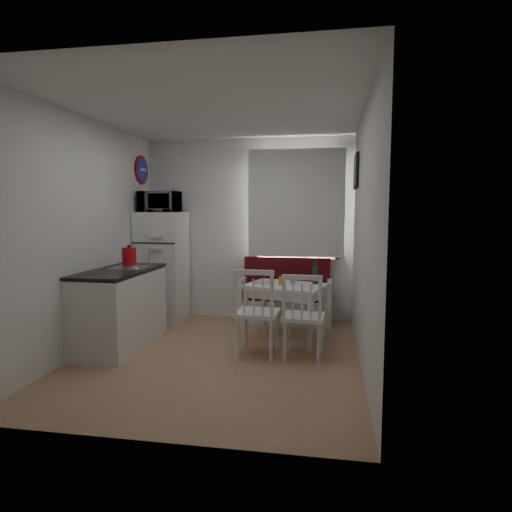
{
  "coord_description": "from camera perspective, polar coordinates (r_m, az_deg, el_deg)",
  "views": [
    {
      "loc": [
        1.15,
        -4.36,
        1.57
      ],
      "look_at": [
        0.33,
        0.5,
        1.05
      ],
      "focal_mm": 30.0,
      "sensor_mm": 36.0,
      "label": 1
    }
  ],
  "objects": [
    {
      "name": "kitchen_counter",
      "position": [
        5.21,
        -17.63,
        -6.59
      ],
      "size": [
        0.62,
        1.32,
        1.16
      ],
      "color": "white",
      "rests_on": "floor"
    },
    {
      "name": "wall_front",
      "position": [
        2.86,
        -14.19,
        0.51
      ],
      "size": [
        3.0,
        0.02,
        2.6
      ],
      "primitive_type": "cube",
      "color": "white",
      "rests_on": "floor"
    },
    {
      "name": "drinking_glass_orange",
      "position": [
        5.11,
        3.36,
        -3.33
      ],
      "size": [
        0.06,
        0.06,
        0.1
      ],
      "primitive_type": "cylinder",
      "color": "orange",
      "rests_on": "dining_table"
    },
    {
      "name": "wall_sign",
      "position": [
        6.4,
        -14.93,
        11.04
      ],
      "size": [
        0.03,
        0.4,
        0.4
      ],
      "primitive_type": "cylinder",
      "rotation": [
        0.0,
        1.57,
        0.0
      ],
      "color": "#1C2FAA",
      "rests_on": "wall_left"
    },
    {
      "name": "curtain",
      "position": [
        6.03,
        5.32,
        7.02
      ],
      "size": [
        1.35,
        0.02,
        1.5
      ],
      "primitive_type": "cube",
      "color": "white",
      "rests_on": "wall_back"
    },
    {
      "name": "kettle",
      "position": [
        5.24,
        -16.55,
        -0.1
      ],
      "size": [
        0.2,
        0.2,
        0.26
      ],
      "primitive_type": "cylinder",
      "color": "red",
      "rests_on": "kitchen_counter"
    },
    {
      "name": "ceiling",
      "position": [
        4.63,
        -5.38,
        18.9
      ],
      "size": [
        3.0,
        3.5,
        0.02
      ],
      "primitive_type": "cube",
      "color": "white",
      "rests_on": "wall_back"
    },
    {
      "name": "wall_back",
      "position": [
        6.22,
        -1.1,
        3.56
      ],
      "size": [
        3.0,
        0.02,
        2.6
      ],
      "primitive_type": "cube",
      "color": "white",
      "rests_on": "floor"
    },
    {
      "name": "wine_bottle",
      "position": [
        5.21,
        7.92,
        -2.18
      ],
      "size": [
        0.07,
        0.07,
        0.28
      ],
      "primitive_type": null,
      "color": "#143F24",
      "rests_on": "dining_table"
    },
    {
      "name": "floor",
      "position": [
        4.77,
        -5.07,
        -13.17
      ],
      "size": [
        3.0,
        3.5,
        0.02
      ],
      "primitive_type": "cube",
      "color": "tan",
      "rests_on": "ground"
    },
    {
      "name": "drinking_glass_blue",
      "position": [
        5.19,
        4.91,
        -3.17
      ],
      "size": [
        0.06,
        0.06,
        0.1
      ],
      "primitive_type": "cylinder",
      "color": "#7BA6D2",
      "rests_on": "dining_table"
    },
    {
      "name": "wall_left",
      "position": [
        5.11,
        -21.73,
        2.6
      ],
      "size": [
        0.02,
        3.5,
        2.6
      ],
      "primitive_type": "cube",
      "color": "white",
      "rests_on": "floor"
    },
    {
      "name": "wall_right",
      "position": [
        4.38,
        14.13,
        2.35
      ],
      "size": [
        0.02,
        3.5,
        2.6
      ],
      "primitive_type": "cube",
      "color": "white",
      "rests_on": "floor"
    },
    {
      "name": "window",
      "position": [
        6.1,
        5.37,
        6.54
      ],
      "size": [
        1.22,
        0.06,
        1.47
      ],
      "primitive_type": "cube",
      "color": "white",
      "rests_on": "wall_back"
    },
    {
      "name": "chair_right",
      "position": [
        4.51,
        6.3,
        -6.79
      ],
      "size": [
        0.45,
        0.43,
        0.49
      ],
      "rotation": [
        0.0,
        0.0,
        -0.05
      ],
      "color": "white",
      "rests_on": "floor"
    },
    {
      "name": "fridge",
      "position": [
        6.26,
        -12.36,
        -1.39
      ],
      "size": [
        0.62,
        0.62,
        1.55
      ],
      "primitive_type": "cube",
      "color": "white",
      "rests_on": "floor"
    },
    {
      "name": "chair_left",
      "position": [
        4.56,
        -0.02,
        -6.29
      ],
      "size": [
        0.47,
        0.45,
        0.52
      ],
      "rotation": [
        0.0,
        0.0,
        -0.05
      ],
      "color": "white",
      "rests_on": "floor"
    },
    {
      "name": "bench",
      "position": [
        6.03,
        3.97,
        -6.1
      ],
      "size": [
        1.28,
        0.49,
        0.91
      ],
      "color": "white",
      "rests_on": "floor"
    },
    {
      "name": "picture_frame",
      "position": [
        5.49,
        13.16,
        10.91
      ],
      "size": [
        0.04,
        0.52,
        0.42
      ],
      "primitive_type": "cube",
      "color": "black",
      "rests_on": "wall_right"
    },
    {
      "name": "plate",
      "position": [
        5.21,
        0.7,
        -3.59
      ],
      "size": [
        0.22,
        0.22,
        0.02
      ],
      "primitive_type": "cylinder",
      "color": "white",
      "rests_on": "dining_table"
    },
    {
      "name": "microwave",
      "position": [
        6.17,
        -12.73,
        7.07
      ],
      "size": [
        0.53,
        0.36,
        0.29
      ],
      "primitive_type": "imported",
      "color": "white",
      "rests_on": "fridge"
    },
    {
      "name": "dining_table",
      "position": [
        5.17,
        3.96,
        -4.65
      ],
      "size": [
        1.06,
        0.88,
        0.69
      ],
      "rotation": [
        0.0,
        0.0,
        -0.29
      ],
      "color": "white",
      "rests_on": "floor"
    }
  ]
}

